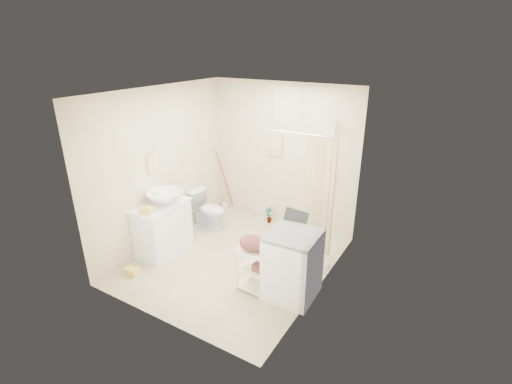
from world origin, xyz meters
TOP-DOWN VIEW (x-y plane):
  - floor at (0.00, 0.00)m, footprint 3.20×3.20m
  - ceiling at (0.00, 0.00)m, footprint 2.80×3.20m
  - wall_back at (0.00, 1.60)m, footprint 2.80×0.04m
  - wall_front at (0.00, -1.60)m, footprint 2.80×0.04m
  - wall_left at (-1.40, 0.00)m, footprint 0.04×3.20m
  - wall_right at (1.40, 0.00)m, footprint 0.04×3.20m
  - vanity at (-1.16, -0.34)m, footprint 0.56×0.96m
  - sink at (-1.12, -0.26)m, footprint 0.71×0.71m
  - counter_basket at (-1.11, -0.67)m, footprint 0.20×0.17m
  - floor_basket at (-1.09, -1.10)m, footprint 0.30×0.25m
  - toilet at (-1.04, 0.70)m, footprint 0.72×0.44m
  - mop at (-1.27, 1.52)m, footprint 0.14×0.14m
  - potted_plant_a at (-0.18, 1.43)m, footprint 0.17×0.13m
  - potted_plant_b at (0.26, 1.45)m, footprint 0.21×0.19m
  - hanging_towel at (-0.15, 1.58)m, footprint 0.28×0.03m
  - towel_ring at (-1.38, -0.20)m, footprint 0.04×0.22m
  - tp_holder at (-1.36, 0.05)m, footprint 0.08×0.12m
  - shower at (0.85, 1.05)m, footprint 1.10×1.10m
  - shampoo_bottle_a at (0.63, 1.51)m, footprint 0.09×0.09m
  - shampoo_bottle_b at (0.69, 1.53)m, footprint 0.10×0.10m
  - washing_machine at (1.14, -0.30)m, footprint 0.65×0.68m
  - laundry_rack at (0.70, -0.47)m, footprint 0.57×0.36m
  - ironing_board at (0.96, -0.10)m, footprint 0.33×0.13m

SIDE VIEW (x-z plane):
  - floor at x=0.00m, z-range 0.00..0.00m
  - floor_basket at x=-1.09m, z-range 0.00..0.15m
  - potted_plant_a at x=-0.18m, z-range 0.00..0.32m
  - potted_plant_b at x=0.26m, z-range 0.00..0.32m
  - toilet at x=-1.04m, z-range 0.00..0.71m
  - laundry_rack at x=0.70m, z-range 0.00..0.75m
  - vanity at x=-1.16m, z-range 0.00..0.83m
  - washing_machine at x=1.14m, z-range 0.00..0.93m
  - ironing_board at x=0.96m, z-range 0.00..1.14m
  - mop at x=-1.27m, z-range 0.00..1.26m
  - tp_holder at x=-1.36m, z-range 0.65..0.79m
  - counter_basket at x=-1.11m, z-range 0.83..0.93m
  - sink at x=-1.12m, z-range 0.83..1.03m
  - shower at x=0.85m, z-range 0.00..2.10m
  - wall_back at x=0.00m, z-range 0.00..2.60m
  - wall_front at x=0.00m, z-range 0.00..2.60m
  - wall_left at x=-1.40m, z-range 0.00..2.60m
  - wall_right at x=1.40m, z-range 0.00..2.60m
  - shampoo_bottle_b at x=0.69m, z-range 1.32..1.49m
  - shampoo_bottle_a at x=0.63m, z-range 1.32..1.54m
  - towel_ring at x=-1.38m, z-range 1.30..1.64m
  - hanging_towel at x=-0.15m, z-range 1.29..1.71m
  - ceiling at x=0.00m, z-range 2.58..2.62m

